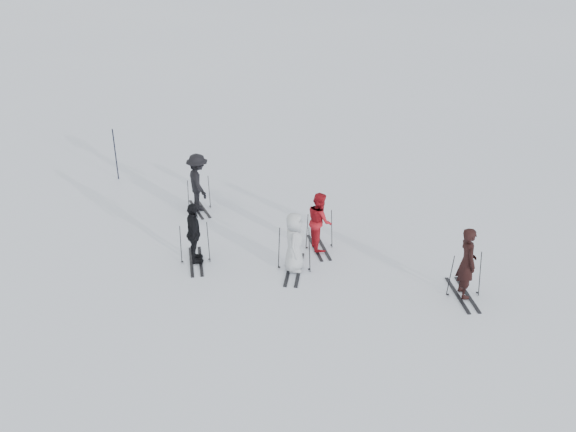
% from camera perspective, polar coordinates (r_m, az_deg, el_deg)
% --- Properties ---
extents(ground, '(120.00, 120.00, 0.00)m').
position_cam_1_polar(ground, '(17.69, 1.14, -4.25)').
color(ground, silver).
rests_on(ground, ground).
extents(skier_near_dark, '(0.60, 0.77, 1.87)m').
position_cam_1_polar(skier_near_dark, '(16.46, 15.61, -4.07)').
color(skier_near_dark, black).
rests_on(skier_near_dark, ground).
extents(skier_red, '(0.75, 0.91, 1.69)m').
position_cam_1_polar(skier_red, '(18.08, 2.83, -0.50)').
color(skier_red, maroon).
rests_on(skier_red, ground).
extents(skier_grey, '(0.85, 0.97, 1.67)m').
position_cam_1_polar(skier_grey, '(16.98, 0.56, -2.40)').
color(skier_grey, '#B2B7BC').
rests_on(skier_grey, ground).
extents(skier_uphill_left, '(0.60, 1.08, 1.74)m').
position_cam_1_polar(skier_uphill_left, '(17.52, -8.36, -1.61)').
color(skier_uphill_left, black).
rests_on(skier_uphill_left, ground).
extents(skier_uphill_far, '(0.75, 1.23, 1.86)m').
position_cam_1_polar(skier_uphill_far, '(20.54, -8.00, 2.93)').
color(skier_uphill_far, black).
rests_on(skier_uphill_far, ground).
extents(skis_near_dark, '(1.88, 1.29, 1.25)m').
position_cam_1_polar(skis_near_dark, '(16.61, 15.49, -5.00)').
color(skis_near_dark, black).
rests_on(skis_near_dark, ground).
extents(skis_red, '(1.73, 1.08, 1.18)m').
position_cam_1_polar(skis_red, '(18.20, 2.81, -1.21)').
color(skis_red, black).
rests_on(skis_red, ground).
extents(skis_grey, '(2.07, 1.70, 1.33)m').
position_cam_1_polar(skis_grey, '(17.06, 0.55, -2.90)').
color(skis_grey, black).
rests_on(skis_grey, ground).
extents(skis_uphill_left, '(1.81, 1.18, 1.22)m').
position_cam_1_polar(skis_uphill_left, '(17.65, -8.31, -2.35)').
color(skis_uphill_left, black).
rests_on(skis_uphill_left, ground).
extents(skis_uphill_far, '(1.59, 0.89, 1.13)m').
position_cam_1_polar(skis_uphill_far, '(20.68, -7.93, 2.01)').
color(skis_uphill_far, black).
rests_on(skis_uphill_far, ground).
extents(piste_marker, '(0.05, 0.05, 1.87)m').
position_cam_1_polar(piste_marker, '(23.48, -15.08, 5.31)').
color(piste_marker, black).
rests_on(piste_marker, ground).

